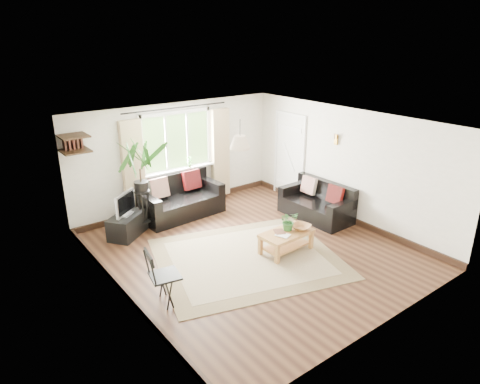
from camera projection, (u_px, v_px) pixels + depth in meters
floor at (253, 251)px, 7.96m from camera, size 5.50×5.50×0.00m
ceiling at (254, 123)px, 7.11m from camera, size 5.50×5.50×0.00m
wall_back at (177, 156)px, 9.59m from camera, size 5.00×0.02×2.40m
wall_front at (388, 250)px, 5.48m from camera, size 5.00×0.02×2.40m
wall_left at (118, 227)px, 6.12m from camera, size 0.02×5.50×2.40m
wall_right at (347, 165)px, 8.95m from camera, size 0.02×5.50×2.40m
rug at (247, 258)px, 7.68m from camera, size 3.76×3.46×0.02m
window at (177, 142)px, 9.43m from camera, size 2.50×0.16×2.16m
door at (289, 157)px, 10.27m from camera, size 0.06×0.96×2.06m
corner_shelf at (74, 143)px, 7.89m from camera, size 0.50×0.50×0.34m
pendant_lamp at (240, 139)px, 7.53m from camera, size 0.36×0.36×0.54m
wall_sconce at (335, 138)px, 8.94m from camera, size 0.12×0.12×0.28m
sofa_back at (181, 198)px, 9.35m from camera, size 1.84×0.99×0.84m
sofa_right at (316, 202)px, 9.25m from camera, size 1.60×0.83×0.75m
coffee_table at (286, 242)px, 7.86m from camera, size 1.01×0.58×0.40m
table_plant at (289, 221)px, 7.81m from camera, size 0.40×0.37×0.36m
bowl at (301, 227)px, 7.88m from camera, size 0.43×0.43×0.09m
book_a at (280, 237)px, 7.57m from camera, size 0.26×0.29×0.02m
book_b at (275, 232)px, 7.74m from camera, size 0.27×0.30×0.02m
tv_stand at (127, 225)px, 8.49m from camera, size 0.94×0.87×0.45m
tv at (125, 203)px, 8.32m from camera, size 0.64×0.55×0.49m
palm_stand at (141, 187)px, 8.45m from camera, size 0.75×0.75×1.87m
folding_chair at (165, 277)px, 6.29m from camera, size 0.54×0.54×0.89m
sill_plant at (189, 162)px, 9.69m from camera, size 0.14×0.10×0.27m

